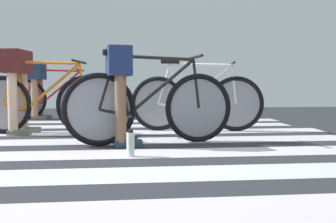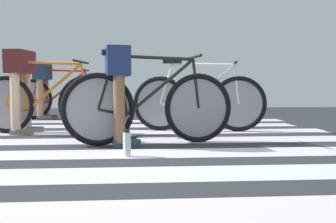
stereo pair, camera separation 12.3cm
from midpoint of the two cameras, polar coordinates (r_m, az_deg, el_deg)
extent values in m
cube|color=#282A2F|center=(3.20, -9.34, -6.78)|extent=(18.00, 14.00, 0.02)
cube|color=silver|center=(1.73, -13.35, -15.62)|extent=(5.20, 0.44, 0.00)
cube|color=silver|center=(2.46, -8.38, -9.74)|extent=(5.20, 0.44, 0.00)
cube|color=silver|center=(3.21, -9.60, -6.56)|extent=(5.20, 0.44, 0.00)
cube|color=silver|center=(3.96, -9.28, -4.56)|extent=(5.20, 0.44, 0.00)
cube|color=silver|center=(4.69, -7.50, -3.24)|extent=(5.20, 0.44, 0.00)
cube|color=silver|center=(5.46, -8.71, -2.27)|extent=(5.20, 0.44, 0.00)
cube|color=silver|center=(6.21, -7.18, -1.52)|extent=(5.20, 0.44, 0.00)
torus|color=black|center=(3.63, -11.58, 0.29)|extent=(0.72, 0.16, 0.72)
torus|color=black|center=(3.82, 3.87, 0.54)|extent=(0.72, 0.16, 0.72)
cylinder|color=gray|center=(3.63, -11.58, 0.29)|extent=(0.60, 0.10, 0.61)
cylinder|color=gray|center=(3.82, 3.87, 0.54)|extent=(0.60, 0.10, 0.61)
cylinder|color=black|center=(3.71, -2.92, 8.32)|extent=(0.80, 0.15, 0.05)
cylinder|color=black|center=(3.71, -2.00, 3.84)|extent=(0.70, 0.14, 0.59)
cylinder|color=black|center=(3.64, -8.16, 3.96)|extent=(0.16, 0.06, 0.59)
cylinder|color=black|center=(3.64, -9.37, -0.14)|extent=(0.29, 0.07, 0.09)
cylinder|color=black|center=(3.63, -10.37, 4.41)|extent=(0.19, 0.05, 0.53)
cylinder|color=black|center=(3.81, 3.46, 4.29)|extent=(0.09, 0.04, 0.50)
cube|color=black|center=(3.65, -9.16, 8.98)|extent=(0.25, 0.13, 0.05)
cylinder|color=black|center=(3.81, 3.04, 8.35)|extent=(0.11, 0.52, 0.03)
cylinder|color=#4C4C51|center=(3.66, -7.18, -0.57)|extent=(0.07, 0.34, 0.02)
cylinder|color=brown|center=(3.78, -8.84, 2.41)|extent=(0.11, 0.11, 0.87)
cylinder|color=brown|center=(3.50, -8.37, 2.31)|extent=(0.11, 0.11, 0.87)
cube|color=navy|center=(3.65, -8.67, 7.66)|extent=(0.28, 0.44, 0.28)
cube|color=#203846|center=(3.82, -7.73, -4.35)|extent=(0.27, 0.14, 0.07)
cube|color=#203846|center=(3.55, -7.17, -4.98)|extent=(0.27, 0.14, 0.07)
torus|color=black|center=(4.95, -24.86, 0.93)|extent=(0.72, 0.17, 0.72)
torus|color=black|center=(4.55, -13.49, 0.96)|extent=(0.72, 0.17, 0.72)
cylinder|color=gray|center=(4.95, -24.86, 0.93)|extent=(0.60, 0.11, 0.61)
cylinder|color=gray|center=(4.55, -13.49, 0.96)|extent=(0.60, 0.11, 0.61)
cylinder|color=orange|center=(4.71, -18.99, 7.16)|extent=(0.80, 0.17, 0.05)
cylinder|color=orange|center=(4.68, -18.23, 3.65)|extent=(0.70, 0.15, 0.59)
cylinder|color=orange|center=(4.84, -22.64, 3.66)|extent=(0.16, 0.06, 0.59)
cylinder|color=orange|center=(4.88, -23.40, 0.59)|extent=(0.29, 0.07, 0.09)
cylinder|color=orange|center=(4.91, -24.12, 3.97)|extent=(0.19, 0.06, 0.53)
cylinder|color=orange|center=(4.56, -13.90, 4.10)|extent=(0.09, 0.04, 0.50)
cube|color=black|center=(4.88, -23.37, 7.40)|extent=(0.25, 0.13, 0.05)
cylinder|color=black|center=(4.57, -14.32, 7.48)|extent=(0.11, 0.52, 0.03)
cylinder|color=#4C4C51|center=(4.82, -21.91, 0.23)|extent=(0.08, 0.34, 0.02)
cylinder|color=beige|center=(4.98, -22.22, 2.83)|extent=(0.11, 0.11, 0.93)
cylinder|color=beige|center=(4.73, -23.69, 2.76)|extent=(0.11, 0.11, 0.93)
cube|color=#541E1F|center=(4.87, -23.05, 7.10)|extent=(0.29, 0.44, 0.28)
cube|color=#69665A|center=(4.98, -21.35, -2.69)|extent=(0.27, 0.14, 0.07)
cube|color=#69665A|center=(4.73, -22.78, -3.05)|extent=(0.27, 0.14, 0.07)
torus|color=black|center=(4.84, -2.28, 1.23)|extent=(0.72, 0.17, 0.72)
torus|color=black|center=(4.84, 9.82, 1.18)|extent=(0.72, 0.17, 0.72)
cylinder|color=gray|center=(4.84, -2.28, 1.23)|extent=(0.60, 0.11, 0.61)
cylinder|color=gray|center=(4.84, 9.82, 1.18)|extent=(0.60, 0.11, 0.61)
cylinder|color=white|center=(4.82, 4.40, 7.27)|extent=(0.80, 0.17, 0.05)
cylinder|color=white|center=(4.81, 5.10, 3.82)|extent=(0.70, 0.15, 0.59)
cylinder|color=white|center=(4.82, 0.33, 3.96)|extent=(0.16, 0.06, 0.59)
cylinder|color=white|center=(4.83, -0.62, 0.87)|extent=(0.29, 0.07, 0.09)
cylinder|color=white|center=(4.83, -1.34, 4.31)|extent=(0.19, 0.06, 0.53)
cylinder|color=white|center=(4.84, 9.50, 4.14)|extent=(0.09, 0.04, 0.50)
cube|color=black|center=(4.83, -0.39, 7.75)|extent=(0.25, 0.13, 0.05)
cylinder|color=black|center=(4.84, 9.18, 7.34)|extent=(0.11, 0.52, 0.03)
cylinder|color=#4C4C51|center=(4.82, 1.04, 0.51)|extent=(0.08, 0.34, 0.02)
torus|color=black|center=(7.01, -21.54, 1.76)|extent=(0.72, 0.12, 0.72)
torus|color=black|center=(6.71, -13.37, 1.85)|extent=(0.72, 0.12, 0.72)
cylinder|color=gray|center=(7.01, -21.54, 1.76)|extent=(0.61, 0.06, 0.61)
cylinder|color=gray|center=(6.71, -13.37, 1.85)|extent=(0.61, 0.06, 0.61)
cylinder|color=red|center=(6.83, -17.22, 6.09)|extent=(0.80, 0.11, 0.05)
cylinder|color=red|center=(6.81, -16.69, 3.67)|extent=(0.70, 0.10, 0.59)
cylinder|color=red|center=(6.93, -19.88, 3.69)|extent=(0.16, 0.05, 0.59)
cylinder|color=red|center=(6.96, -20.45, 1.53)|extent=(0.29, 0.05, 0.09)
cylinder|color=red|center=(6.98, -20.97, 3.91)|extent=(0.19, 0.04, 0.53)
cylinder|color=red|center=(6.72, -13.65, 3.98)|extent=(0.09, 0.04, 0.50)
cube|color=black|center=(6.96, -20.41, 6.31)|extent=(0.25, 0.11, 0.05)
cylinder|color=black|center=(6.73, -13.94, 6.27)|extent=(0.08, 0.52, 0.03)
cylinder|color=#4C4C51|center=(6.92, -19.36, 1.29)|extent=(0.05, 0.34, 0.02)
cylinder|color=#A87A5B|center=(7.07, -19.72, 2.97)|extent=(0.11, 0.11, 0.90)
cylinder|color=#A87A5B|center=(6.81, -20.49, 2.93)|extent=(0.11, 0.11, 0.90)
cube|color=#1F334C|center=(6.94, -20.16, 5.84)|extent=(0.26, 0.43, 0.28)
cube|color=#6A5C57|center=(7.07, -19.10, -0.79)|extent=(0.27, 0.12, 0.07)
cube|color=#6A5C57|center=(6.81, -19.84, -0.97)|extent=(0.27, 0.12, 0.07)
cylinder|color=white|center=(3.05, -6.99, -5.16)|extent=(0.06, 0.06, 0.20)
cylinder|color=black|center=(3.04, -7.00, -3.05)|extent=(0.05, 0.05, 0.02)
camera|label=1|loc=(0.06, -96.00, -0.40)|focal=39.36mm
camera|label=2|loc=(0.06, 84.00, 0.40)|focal=39.36mm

